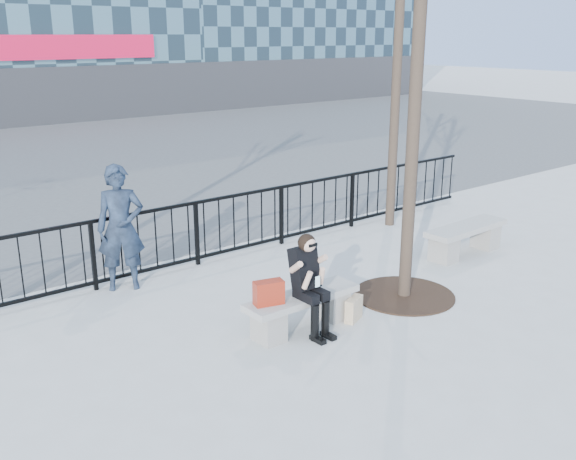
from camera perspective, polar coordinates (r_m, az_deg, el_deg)
ground at (r=8.62m, az=1.25°, el=-8.73°), size 120.00×120.00×0.00m
railing at (r=10.73m, az=-9.03°, el=-0.48°), size 14.00×0.06×1.10m
tree_grate at (r=9.78m, az=10.27°, el=-5.70°), size 1.50×1.50×0.02m
bench_main at (r=8.49m, az=1.27°, el=-6.90°), size 1.65×0.46×0.49m
bench_second at (r=11.72m, az=15.53°, el=-0.55°), size 1.79×0.50×0.53m
seated_woman at (r=8.24m, az=2.00°, el=-4.91°), size 0.50×0.64×1.34m
handbag at (r=8.07m, az=-1.73°, el=-5.59°), size 0.41×0.27×0.31m
shopping_bag at (r=8.83m, az=5.87°, el=-7.00°), size 0.37×0.25×0.33m
standing_man at (r=9.93m, az=-14.64°, el=0.18°), size 0.83×0.71×1.92m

